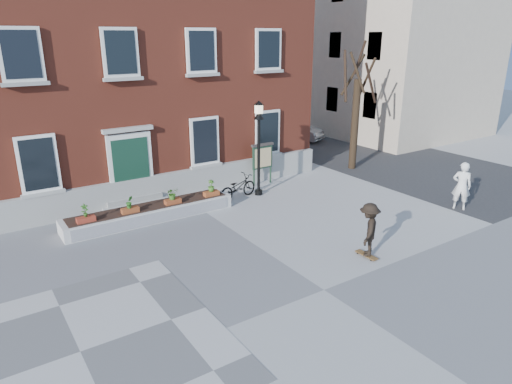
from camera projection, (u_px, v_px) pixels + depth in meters
ground at (324, 290)px, 12.06m from camera, size 100.00×100.00×0.00m
checker_patch at (80, 352)px, 9.70m from camera, size 6.00×6.00×0.01m
bicycle at (238, 187)px, 18.64m from camera, size 1.97×1.00×0.98m
parked_car at (294, 130)px, 29.21m from camera, size 2.67×4.08×1.27m
bystander at (462, 186)px, 17.37m from camera, size 0.75×0.82×1.88m
brick_building at (82, 37)px, 19.94m from camera, size 18.40×10.85×12.60m
planter_assembly at (151, 212)px, 16.56m from camera, size 6.20×1.12×1.15m
bare_tree at (356, 113)px, 22.17m from camera, size 1.83×1.83×6.16m
side_street at (332, 26)px, 34.76m from camera, size 15.20×36.00×14.50m
lamp_post at (259, 135)px, 18.44m from camera, size 0.40×0.40×3.93m
notice_board at (262, 157)px, 20.18m from camera, size 1.10×0.16×1.87m
skateboarder at (369, 230)px, 13.57m from camera, size 1.22×1.13×1.72m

